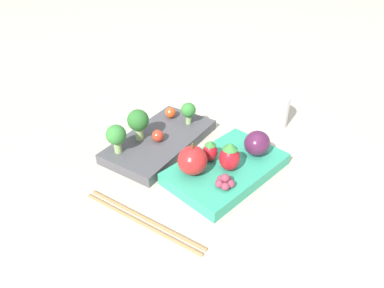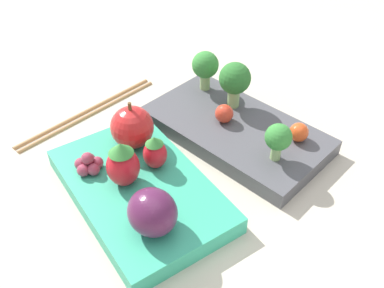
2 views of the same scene
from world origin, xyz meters
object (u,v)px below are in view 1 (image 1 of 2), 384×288
Objects in this scene: apple at (192,160)px; bento_box_fruit at (227,168)px; bento_box_savoury at (161,140)px; broccoli_floret_2 at (116,136)px; plum at (257,143)px; drinking_cup at (270,110)px; broccoli_floret_1 at (188,111)px; strawberry_1 at (210,151)px; cherry_tomato_1 at (158,136)px; grape_cluster at (225,182)px; cherry_tomato_0 at (171,113)px; strawberry_0 at (230,157)px; chopsticks_pair at (143,219)px; broccoli_floret_0 at (138,121)px.

bento_box_fruit is at bearing -31.99° from apple.
bento_box_savoury is 0.10m from broccoli_floret_2.
plum is 0.64× the size of drinking_cup.
broccoli_floret_1 is 1.14× the size of strawberry_1.
cherry_tomato_1 is 0.17m from grape_cluster.
drinking_cup reaches higher than cherry_tomato_0.
strawberry_0 reaches higher than cherry_tomato_1.
broccoli_floret_2 reaches higher than chopsticks_pair.
cherry_tomato_1 is 0.40× the size of apple.
bento_box_fruit is 9.61× the size of cherry_tomato_1.
broccoli_floret_2 is at bearing 164.85° from broccoli_floret_1.
broccoli_floret_0 is 2.72× the size of cherry_tomato_0.
broccoli_floret_0 is 0.27m from drinking_cup.
plum is (-0.01, -0.20, 0.01)m from cherry_tomato_0.
cherry_tomato_1 is (0.01, -0.03, -0.03)m from broccoli_floret_0.
cherry_tomato_0 is 0.39× the size of apple.
broccoli_floret_1 is 0.20m from grape_cluster.
chopsticks_pair is at bearing 149.23° from grape_cluster.
apple is 1.85× the size of grape_cluster.
bento_box_savoury is at bearing 107.41° from plum.
broccoli_floret_0 is (-0.03, 0.17, 0.05)m from bento_box_fruit.
cherry_tomato_0 and cherry_tomato_1 have the same top height.
drinking_cup is at bearing -34.13° from bento_box_savoury.
broccoli_floret_1 is 0.93× the size of plum.
broccoli_floret_0 is 1.17× the size of strawberry_0.
broccoli_floret_2 is 0.32m from drinking_cup.
cherry_tomato_0 is 0.27m from chopsticks_pair.
strawberry_1 is 0.82× the size of plum.
bento_box_savoury is at bearing 32.45° from chopsticks_pair.
plum is at bearing -13.41° from strawberry_0.
strawberry_0 is 1.08× the size of plum.
strawberry_1 is (0.07, -0.14, -0.01)m from broccoli_floret_2.
chopsticks_pair is at bearing 175.83° from drinking_cup.
strawberry_1 is at bearing -127.19° from broccoli_floret_1.
broccoli_floret_0 reaches higher than strawberry_1.
broccoli_floret_0 is at bearing 83.67° from grape_cluster.
broccoli_floret_0 reaches higher than grape_cluster.
strawberry_0 is 0.04m from strawberry_1.
bento_box_fruit is 0.18m from broccoli_floret_0.
apple is (-0.05, 0.03, 0.03)m from bento_box_fruit.
drinking_cup is (0.21, 0.02, -0.01)m from strawberry_0.
drinking_cup is at bearing 16.06° from plum.
bento_box_fruit is at bearing -110.96° from cherry_tomato_0.
broccoli_floret_0 is 0.20m from grape_cluster.
bento_box_fruit is 0.14m from cherry_tomato_1.
broccoli_floret_0 reaches higher than cherry_tomato_1.
cherry_tomato_1 is at bearing 93.09° from strawberry_1.
strawberry_1 is 0.19× the size of chopsticks_pair.
broccoli_floret_2 reaches higher than cherry_tomato_1.
broccoli_floret_1 is at bearing 52.81° from strawberry_1.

